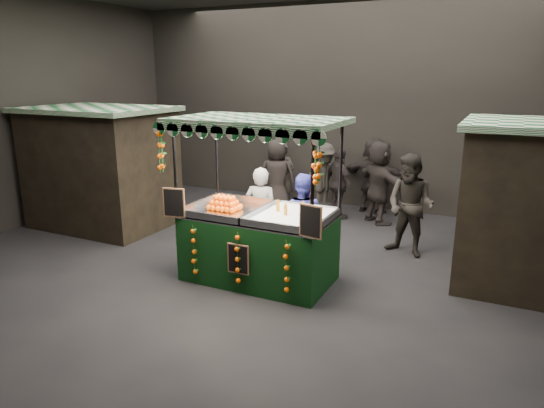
% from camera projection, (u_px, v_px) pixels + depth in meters
% --- Properties ---
extents(ground, '(12.00, 12.00, 0.00)m').
position_uv_depth(ground, '(260.00, 273.00, 8.38)').
color(ground, black).
rests_on(ground, ground).
extents(market_hall, '(12.10, 10.10, 5.05)m').
position_uv_depth(market_hall, '(258.00, 67.00, 7.50)').
color(market_hall, black).
rests_on(market_hall, ground).
extents(neighbour_stall_left, '(3.00, 2.20, 2.60)m').
position_uv_depth(neighbour_stall_left, '(102.00, 167.00, 10.76)').
color(neighbour_stall_left, black).
rests_on(neighbour_stall_left, ground).
extents(juice_stall, '(2.73, 1.60, 2.64)m').
position_uv_depth(juice_stall, '(258.00, 233.00, 7.91)').
color(juice_stall, black).
rests_on(juice_stall, ground).
extents(vendor_grey, '(0.68, 0.51, 1.70)m').
position_uv_depth(vendor_grey, '(261.00, 214.00, 8.87)').
color(vendor_grey, slate).
rests_on(vendor_grey, ground).
extents(vendor_blue, '(0.84, 0.67, 1.65)m').
position_uv_depth(vendor_blue, '(302.00, 220.00, 8.59)').
color(vendor_blue, navy).
rests_on(vendor_blue, ground).
extents(shopper_0, '(0.63, 0.41, 1.72)m').
position_uv_depth(shopper_0, '(282.00, 178.00, 11.79)').
color(shopper_0, '#292521').
rests_on(shopper_0, ground).
extents(shopper_1, '(1.09, 0.96, 1.90)m').
position_uv_depth(shopper_1, '(410.00, 206.00, 9.00)').
color(shopper_1, black).
rests_on(shopper_1, ground).
extents(shopper_2, '(1.01, 0.91, 1.65)m').
position_uv_depth(shopper_2, '(339.00, 184.00, 11.33)').
color(shopper_2, black).
rests_on(shopper_2, ground).
extents(shopper_3, '(1.17, 1.28, 1.73)m').
position_uv_depth(shopper_3, '(323.00, 180.00, 11.58)').
color(shopper_3, '#2E2A25').
rests_on(shopper_3, ground).
extents(shopper_4, '(1.03, 0.84, 1.82)m').
position_uv_depth(shopper_4, '(277.00, 178.00, 11.56)').
color(shopper_4, black).
rests_on(shopper_4, ground).
extents(shopper_5, '(1.66, 1.56, 1.87)m').
position_uv_depth(shopper_5, '(379.00, 182.00, 10.99)').
color(shopper_5, '#2D2725').
rests_on(shopper_5, ground).
extents(shopper_6, '(0.65, 0.71, 1.64)m').
position_uv_depth(shopper_6, '(273.00, 171.00, 12.90)').
color(shopper_6, black).
rests_on(shopper_6, ground).
extents(shopper_7, '(1.77, 0.95, 1.82)m').
position_uv_depth(shopper_7, '(373.00, 175.00, 11.84)').
color(shopper_7, '#2A2422').
rests_on(shopper_7, ground).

